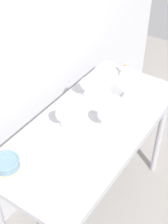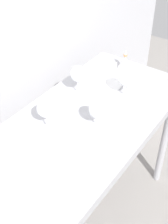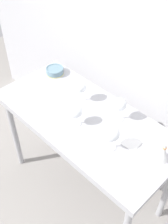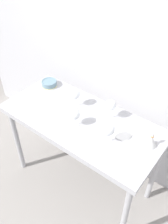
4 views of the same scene
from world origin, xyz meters
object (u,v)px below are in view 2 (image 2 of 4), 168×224
wine_glass_far_left (46,109)px  decanter_funnel (125,62)px  wine_glass_far_right (78,75)px  wine_glass_near_right (127,78)px  wine_glass_near_center (98,110)px  tasting_sheet_upper (52,162)px  tasting_sheet_lower (104,84)px

wine_glass_far_left → decanter_funnel: wine_glass_far_left is taller
wine_glass_far_right → wine_glass_near_right: wine_glass_far_right is taller
wine_glass_far_right → wine_glass_near_center: size_ratio=1.18×
wine_glass_far_left → wine_glass_far_right: 0.33m
wine_glass_far_left → tasting_sheet_upper: wine_glass_far_left is taller
tasting_sheet_lower → wine_glass_far_right: bearing=157.0°
wine_glass_far_right → decanter_funnel: (0.41, -0.07, -0.09)m
tasting_sheet_lower → decanter_funnel: bearing=-5.1°
wine_glass_near_center → tasting_sheet_lower: (0.35, 0.18, -0.11)m
tasting_sheet_upper → decanter_funnel: bearing=26.1°
wine_glass_near_right → tasting_sheet_lower: wine_glass_near_right is taller
wine_glass_far_left → wine_glass_near_right: wine_glass_near_right is taller
tasting_sheet_upper → decanter_funnel: decanter_funnel is taller
wine_glass_near_center → tasting_sheet_upper: (-0.31, 0.03, -0.11)m
wine_glass_near_center → wine_glass_near_right: bearing=2.3°
tasting_sheet_upper → tasting_sheet_lower: size_ratio=1.15×
decanter_funnel → wine_glass_far_right: bearing=170.7°
wine_glass_far_right → tasting_sheet_lower: size_ratio=0.89×
wine_glass_near_right → wine_glass_near_center: size_ratio=1.13×
wine_glass_near_right → decanter_funnel: wine_glass_near_right is taller
wine_glass_far_left → wine_glass_near_center: bearing=-51.3°
wine_glass_near_right → tasting_sheet_lower: 0.21m
wine_glass_far_right → tasting_sheet_upper: bearing=-156.9°
tasting_sheet_lower → decanter_funnel: size_ratio=1.57×
wine_glass_far_right → tasting_sheet_lower: (0.17, -0.06, -0.13)m
wine_glass_far_right → wine_glass_near_center: wine_glass_far_right is taller
wine_glass_far_right → wine_glass_near_right: 0.27m
wine_glass_near_center → tasting_sheet_upper: size_ratio=0.66×
wine_glass_near_center → tasting_sheet_lower: wine_glass_near_center is taller
wine_glass_near_right → wine_glass_near_center: bearing=-177.7°
wine_glass_near_center → decanter_funnel: size_ratio=1.19×
wine_glass_near_center → decanter_funnel: wine_glass_near_center is taller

